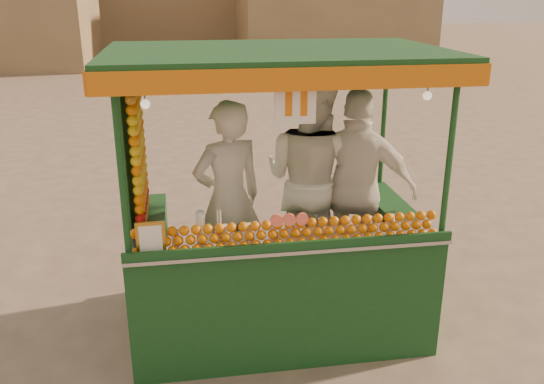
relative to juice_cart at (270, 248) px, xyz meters
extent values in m
plane|color=brown|center=(-0.10, 0.35, -0.81)|extent=(90.00, 90.00, 0.00)
cube|color=#103D1C|center=(0.07, 0.12, -0.66)|extent=(2.50, 1.54, 0.29)
cylinder|color=black|center=(-0.80, 0.12, -0.63)|extent=(0.35, 0.10, 0.35)
cylinder|color=black|center=(0.94, 0.12, -0.63)|extent=(0.35, 0.10, 0.35)
cube|color=#103D1C|center=(0.07, -0.50, -0.13)|extent=(2.50, 0.29, 0.77)
cube|color=#103D1C|center=(-1.04, 0.22, -0.13)|extent=(0.29, 1.25, 0.77)
cube|color=#103D1C|center=(1.18, 0.22, -0.13)|extent=(0.29, 1.25, 0.77)
cube|color=#B2B2B7|center=(0.07, -0.47, 0.27)|extent=(2.50, 0.44, 0.03)
cylinder|color=#103D1C|center=(-1.13, -0.60, 0.93)|extent=(0.05, 0.05, 1.35)
cylinder|color=#103D1C|center=(1.27, -0.60, 0.93)|extent=(0.05, 0.05, 1.35)
cylinder|color=#103D1C|center=(-1.13, 0.85, 0.93)|extent=(0.05, 0.05, 1.35)
cylinder|color=#103D1C|center=(1.27, 0.85, 0.93)|extent=(0.05, 0.05, 1.35)
cube|color=#103D1C|center=(0.07, 0.12, 1.64)|extent=(2.69, 1.73, 0.08)
cube|color=#CB630B|center=(0.07, -0.74, 1.56)|extent=(2.69, 0.04, 0.15)
cube|color=#CB630B|center=(0.07, 0.99, 1.56)|extent=(2.69, 0.04, 0.15)
cube|color=#CB630B|center=(-1.28, 0.12, 1.56)|extent=(0.04, 1.73, 0.15)
cube|color=#CB630B|center=(1.42, 0.12, 1.56)|extent=(0.04, 1.73, 0.15)
cylinder|color=#F9654C|center=(0.05, -0.60, 0.50)|extent=(0.10, 0.02, 0.10)
cube|color=#B97B22|center=(-0.97, -0.60, 0.42)|extent=(0.21, 0.02, 0.27)
cube|color=white|center=(0.07, -0.66, 1.39)|extent=(0.29, 0.01, 0.29)
sphere|color=#FFE5B2|center=(-0.94, -0.53, 1.39)|extent=(0.07, 0.07, 0.07)
sphere|color=#FFE5B2|center=(1.08, -0.53, 1.39)|extent=(0.07, 0.07, 0.07)
imported|color=silver|center=(-0.33, 0.26, 0.37)|extent=(0.75, 0.61, 1.77)
imported|color=white|center=(0.44, 0.44, 0.46)|extent=(1.20, 1.19, 1.95)
imported|color=silver|center=(0.84, 0.26, 0.40)|extent=(1.16, 0.82, 1.83)
camera|label=1|loc=(-0.70, -4.45, 2.13)|focal=37.68mm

